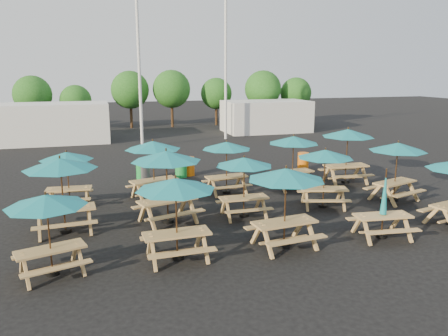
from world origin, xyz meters
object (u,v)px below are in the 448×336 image
object	(u,v)px
picnic_unit_3	(176,189)
picnic_unit_10	(325,157)
picnic_unit_11	(293,143)
waste_bin_0	(144,171)
picnic_unit_2	(67,159)
waste_bin_4	(303,161)
picnic_unit_4	(166,160)
waste_bin_2	(181,168)
waste_bin_3	(189,166)
picnic_unit_5	(153,148)
waste_bin_1	(142,170)
picnic_unit_7	(244,165)
picnic_unit_8	(227,148)
picnic_unit_9	(383,210)
picnic_unit_6	(286,178)
picnic_unit_0	(46,205)
picnic_unit_1	(60,168)
picnic_unit_14	(348,136)
picnic_unit_13	(398,150)

from	to	relation	value
picnic_unit_3	picnic_unit_10	world-z (taller)	picnic_unit_3
picnic_unit_11	waste_bin_0	distance (m)	7.13
picnic_unit_10	picnic_unit_11	world-z (taller)	picnic_unit_11
picnic_unit_2	waste_bin_4	size ratio (longest dim) A/B	2.33
picnic_unit_11	picnic_unit_4	bearing A→B (deg)	-161.45
waste_bin_2	waste_bin_3	xyz separation A→B (m)	(0.44, 0.24, 0.00)
waste_bin_0	picnic_unit_5	bearing A→B (deg)	-89.36
picnic_unit_10	picnic_unit_11	bearing A→B (deg)	105.48
waste_bin_1	waste_bin_2	bearing A→B (deg)	-0.16
picnic_unit_7	waste_bin_3	size ratio (longest dim) A/B	2.38
waste_bin_2	picnic_unit_5	bearing A→B (deg)	-117.87
picnic_unit_8	waste_bin_3	xyz separation A→B (m)	(-0.85, 3.57, -1.46)
waste_bin_0	waste_bin_2	bearing A→B (deg)	1.17
picnic_unit_9	picnic_unit_6	bearing A→B (deg)	-176.48
picnic_unit_0	picnic_unit_4	xyz separation A→B (m)	(3.46, 3.02, 0.33)
picnic_unit_3	waste_bin_1	distance (m)	9.45
picnic_unit_2	picnic_unit_4	distance (m)	4.43
picnic_unit_2	picnic_unit_3	world-z (taller)	picnic_unit_3
picnic_unit_0	picnic_unit_6	world-z (taller)	picnic_unit_6
waste_bin_3	picnic_unit_9	bearing A→B (deg)	-68.01
picnic_unit_7	waste_bin_1	world-z (taller)	picnic_unit_7
picnic_unit_1	picnic_unit_6	bearing A→B (deg)	-30.59
picnic_unit_0	picnic_unit_9	world-z (taller)	picnic_unit_9
picnic_unit_6	picnic_unit_14	world-z (taller)	picnic_unit_14
waste_bin_2	picnic_unit_8	bearing A→B (deg)	-68.83
picnic_unit_5	waste_bin_1	distance (m)	3.68
picnic_unit_3	waste_bin_0	bearing A→B (deg)	86.85
waste_bin_2	picnic_unit_13	bearing A→B (deg)	-40.81
picnic_unit_9	waste_bin_1	world-z (taller)	picnic_unit_9
picnic_unit_3	picnic_unit_8	distance (m)	6.81
picnic_unit_4	picnic_unit_3	bearing A→B (deg)	-110.74
picnic_unit_13	waste_bin_0	xyz separation A→B (m)	(-9.11, 6.29, -1.59)
picnic_unit_3	picnic_unit_5	xyz separation A→B (m)	(0.22, 6.01, 0.06)
picnic_unit_1	picnic_unit_8	size ratio (longest dim) A/B	1.09
waste_bin_1	waste_bin_4	size ratio (longest dim) A/B	1.00
picnic_unit_0	picnic_unit_3	size ratio (longest dim) A/B	1.07
picnic_unit_6	picnic_unit_8	world-z (taller)	picnic_unit_6
picnic_unit_5	waste_bin_1	world-z (taller)	picnic_unit_5
picnic_unit_11	waste_bin_1	world-z (taller)	picnic_unit_11
picnic_unit_4	picnic_unit_8	size ratio (longest dim) A/B	1.29
picnic_unit_3	waste_bin_1	xyz separation A→B (m)	(0.10, 9.32, -1.55)
picnic_unit_1	picnic_unit_11	distance (m)	9.70
picnic_unit_3	picnic_unit_14	distance (m)	10.86
picnic_unit_8	picnic_unit_11	bearing A→B (deg)	-7.54
waste_bin_1	waste_bin_2	xyz separation A→B (m)	(1.86, -0.01, 0.00)
picnic_unit_11	waste_bin_2	bearing A→B (deg)	134.05
picnic_unit_14	waste_bin_4	distance (m)	3.52
waste_bin_1	waste_bin_4	xyz separation A→B (m)	(8.27, -0.26, 0.00)
picnic_unit_3	waste_bin_4	size ratio (longest dim) A/B	2.54
picnic_unit_1	picnic_unit_4	xyz separation A→B (m)	(3.30, -0.05, 0.06)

